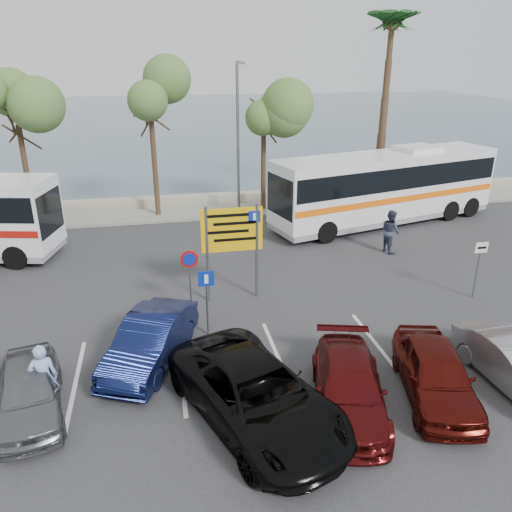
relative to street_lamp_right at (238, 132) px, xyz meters
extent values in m
plane|color=#2F2E31|center=(-3.00, -13.52, -4.60)|extent=(120.00, 120.00, 0.00)
cube|color=gray|center=(-3.00, 0.48, -4.52)|extent=(44.00, 2.40, 0.15)
cube|color=#A59D84|center=(-3.00, 2.48, -4.30)|extent=(48.00, 0.80, 0.60)
plane|color=#3E5464|center=(-3.00, 46.48, -4.59)|extent=(140.00, 140.00, 0.00)
cylinder|color=#382619|center=(-11.00, 0.48, -1.93)|extent=(0.28, 0.28, 5.04)
cylinder|color=#382619|center=(-4.50, 0.48, -1.65)|extent=(0.28, 0.28, 5.60)
cylinder|color=#382619|center=(1.50, 0.48, -1.86)|extent=(0.28, 0.28, 5.18)
cylinder|color=#382619|center=(8.50, 0.48, 0.55)|extent=(0.48, 0.48, 10.00)
cylinder|color=slate|center=(0.00, 0.08, -0.45)|extent=(0.16, 0.16, 8.00)
cylinder|color=slate|center=(0.00, -0.37, 3.50)|extent=(0.12, 0.90, 0.12)
cube|color=slate|center=(0.00, -0.87, 3.45)|extent=(0.45, 0.25, 0.12)
cylinder|color=slate|center=(-2.90, -10.32, -2.80)|extent=(0.12, 0.12, 3.60)
cylinder|color=slate|center=(-1.10, -10.32, -2.80)|extent=(0.12, 0.12, 3.60)
cube|color=#F0B30C|center=(-2.00, -10.32, -1.90)|extent=(2.20, 0.06, 1.60)
cube|color=#0C2699|center=(-1.20, -10.36, -1.45)|extent=(0.42, 0.01, 0.42)
cylinder|color=slate|center=(-3.60, -11.12, -3.50)|extent=(0.07, 0.07, 2.20)
cylinder|color=#B20C0C|center=(-3.60, -11.15, -2.55)|extent=(0.60, 0.03, 0.60)
cylinder|color=slate|center=(-3.20, -12.72, -3.50)|extent=(0.07, 0.07, 2.20)
cube|color=#0C2699|center=(-3.20, -12.74, -2.60)|extent=(0.50, 0.03, 0.50)
cylinder|color=slate|center=(6.80, -12.02, -3.50)|extent=(0.07, 0.07, 2.20)
cube|color=white|center=(6.80, -12.04, -2.60)|extent=(0.50, 0.03, 0.40)
cube|color=white|center=(7.32, -3.02, -2.45)|extent=(12.99, 5.84, 3.13)
cube|color=black|center=(7.32, -3.02, -1.90)|extent=(12.76, 5.81, 1.11)
cube|color=orange|center=(7.32, -3.02, -2.96)|extent=(12.88, 5.83, 0.32)
cube|color=gray|center=(7.32, -3.02, -4.02)|extent=(12.86, 5.78, 0.58)
cube|color=white|center=(7.32, -3.02, -0.76)|extent=(2.48, 2.18, 0.25)
imported|color=slate|center=(-8.00, -15.59, -3.95)|extent=(2.21, 4.01, 1.29)
imported|color=#0D153F|center=(-5.00, -13.90, -3.89)|extent=(3.10, 4.56, 1.42)
imported|color=#4D0C0D|center=(-0.10, -17.02, -3.98)|extent=(2.82, 4.61, 1.25)
imported|color=#490D0A|center=(2.30, -17.02, -3.90)|extent=(2.63, 4.40, 1.40)
imported|color=black|center=(-2.50, -17.02, -3.83)|extent=(4.37, 6.09, 1.54)
imported|color=#9BB3E1|center=(-7.62, -15.52, -3.67)|extent=(0.74, 0.54, 1.87)
imported|color=#353B4F|center=(5.79, -7.02, -3.61)|extent=(0.89, 1.07, 1.97)
camera|label=1|loc=(-4.50, -26.79, 3.84)|focal=35.00mm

